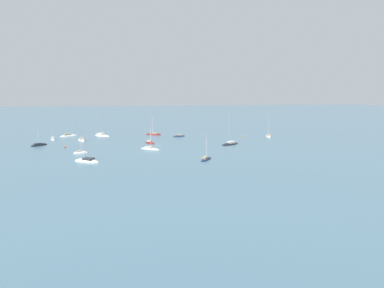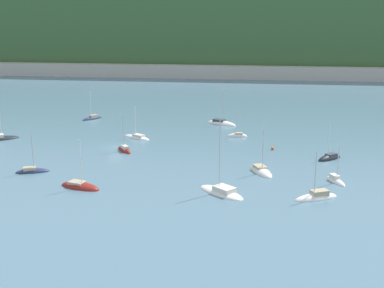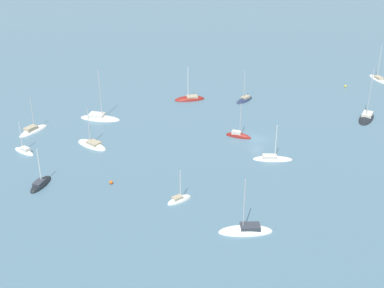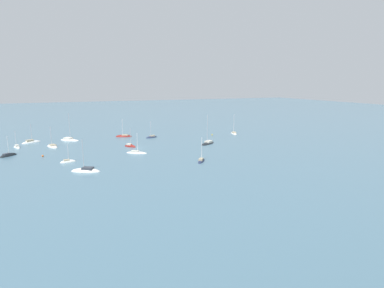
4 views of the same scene
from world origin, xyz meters
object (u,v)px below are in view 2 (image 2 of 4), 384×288
Objects in this scene: sailboat_1 at (316,198)px; sailboat_7 at (32,172)px; sailboat_0 at (336,181)px; mooring_buoy_0 at (273,148)px; sailboat_3 at (221,124)px; sailboat_4 at (92,119)px; sailboat_13 at (80,187)px; sailboat_2 at (137,138)px; sailboat_8 at (237,136)px; sailboat_12 at (329,159)px; sailboat_6 at (124,151)px; sailboat_11 at (222,192)px; sailboat_10 at (261,172)px.

sailboat_1 reaches higher than sailboat_7.
mooring_buoy_0 is at bearing -176.93° from sailboat_0.
sailboat_4 is at bearing -156.35° from sailboat_3.
sailboat_2 is at bearing 105.90° from sailboat_13.
sailboat_13 is at bearing 52.52° from sailboat_8.
sailboat_3 is at bearing -96.93° from sailboat_1.
sailboat_12 is 0.85× the size of sailboat_13.
sailboat_11 is at bearing -174.85° from sailboat_6.
sailboat_8 is at bearing 76.83° from sailboat_13.
sailboat_10 is 31.21m from sailboat_13.
sailboat_6 is at bearing -44.58° from sailboat_12.
mooring_buoy_0 is at bearing 5.78° from sailboat_7.
sailboat_8 is 0.71× the size of sailboat_13.
sailboat_3 reaches higher than sailboat_1.
sailboat_10 is at bearing -13.19° from sailboat_7.
sailboat_12 is (18.31, -16.02, -0.00)m from sailboat_8.
sailboat_11 reaches higher than mooring_buoy_0.
sailboat_12 is at bearing 153.20° from sailboat_0.
sailboat_4 is 34.08m from sailboat_6.
sailboat_12 is (4.56, 22.53, -0.05)m from sailboat_1.
sailboat_3 is at bearing 117.87° from mooring_buoy_0.
sailboat_1 is 74.26m from sailboat_4.
sailboat_11 is at bearing 5.46° from sailboat_12.
mooring_buoy_0 is at bearing -71.07° from sailboat_12.
sailboat_3 reaches higher than sailboat_10.
sailboat_4 reaches higher than sailboat_0.
sailboat_10 is at bearing -131.32° from sailboat_0.
sailboat_13 reaches higher than sailboat_2.
sailboat_1 is 0.83× the size of sailboat_3.
sailboat_6 is (-35.70, 23.12, -0.00)m from sailboat_1.
sailboat_2 is 0.63× the size of sailboat_11.
sailboat_3 reaches higher than sailboat_12.
sailboat_11 is (-0.65, -37.98, 0.07)m from sailboat_8.
sailboat_4 is 1.00× the size of sailboat_7.
sailboat_6 is 29.40m from sailboat_10.
sailboat_13 is (-18.87, -50.70, -0.03)m from sailboat_3.
mooring_buoy_0 is (7.64, -10.51, 0.25)m from sailboat_8.
sailboat_12 is (56.47, -30.56, -0.05)m from sailboat_4.
sailboat_12 is (52.74, 15.34, -0.03)m from sailboat_7.
sailboat_7 is 1.06× the size of sailboat_12.
sailboat_2 reaches higher than mooring_buoy_0.
sailboat_7 is 1.27× the size of sailboat_8.
sailboat_2 is at bearing 167.76° from mooring_buoy_0.
sailboat_13 is at bearing -138.22° from mooring_buoy_0.
sailboat_4 is 64.21m from sailboat_12.
sailboat_6 is 1.08× the size of sailboat_12.
sailboat_13 is at bearing 138.19° from sailboat_6.
sailboat_11 is (-6.06, -11.80, 0.07)m from sailboat_10.
sailboat_3 is 1.22× the size of sailboat_6.
sailboat_10 is (-12.27, 3.77, -0.05)m from sailboat_0.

